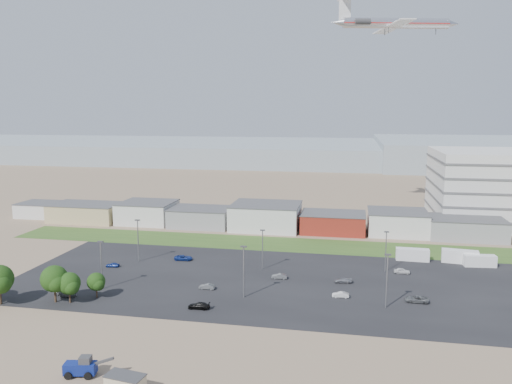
% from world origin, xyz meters
% --- Properties ---
extents(ground, '(700.00, 700.00, 0.00)m').
position_xyz_m(ground, '(0.00, 0.00, 0.00)').
color(ground, '#7F6750').
rests_on(ground, ground).
extents(parking_lot, '(120.00, 50.00, 0.01)m').
position_xyz_m(parking_lot, '(5.00, 20.00, 0.01)').
color(parking_lot, black).
rests_on(parking_lot, ground).
extents(grass_strip, '(160.00, 16.00, 0.02)m').
position_xyz_m(grass_strip, '(0.00, 52.00, 0.01)').
color(grass_strip, '#335520').
rests_on(grass_strip, ground).
extents(hills_backdrop, '(700.00, 200.00, 9.00)m').
position_xyz_m(hills_backdrop, '(40.00, 315.00, 4.50)').
color(hills_backdrop, gray).
rests_on(hills_backdrop, ground).
extents(building_row, '(170.00, 20.00, 8.00)m').
position_xyz_m(building_row, '(-17.00, 71.00, 4.00)').
color(building_row, silver).
rests_on(building_row, ground).
extents(portable_shed, '(5.74, 3.59, 2.71)m').
position_xyz_m(portable_shed, '(-8.08, -29.31, 1.35)').
color(portable_shed, beige).
rests_on(portable_shed, ground).
extents(telehandler, '(7.65, 3.73, 3.05)m').
position_xyz_m(telehandler, '(-16.55, -26.29, 1.53)').
color(telehandler, navy).
rests_on(telehandler, ground).
extents(box_trailer_a, '(8.33, 2.77, 3.10)m').
position_xyz_m(box_trailer_a, '(37.45, 42.58, 1.55)').
color(box_trailer_a, silver).
rests_on(box_trailer_a, ground).
extents(box_trailer_b, '(9.07, 3.82, 3.30)m').
position_xyz_m(box_trailer_b, '(49.09, 42.71, 1.65)').
color(box_trailer_b, silver).
rests_on(box_trailer_b, ground).
extents(box_trailer_c, '(7.85, 3.11, 2.87)m').
position_xyz_m(box_trailer_c, '(53.35, 40.51, 1.44)').
color(box_trailer_c, silver).
rests_on(box_trailer_c, ground).
extents(tree_mid, '(5.77, 5.77, 8.65)m').
position_xyz_m(tree_mid, '(-36.72, -1.08, 4.32)').
color(tree_mid, black).
rests_on(tree_mid, ground).
extents(tree_right, '(4.78, 4.78, 7.17)m').
position_xyz_m(tree_right, '(-33.62, -0.87, 3.59)').
color(tree_right, black).
rests_on(tree_right, ground).
extents(tree_near, '(4.00, 4.00, 6.01)m').
position_xyz_m(tree_near, '(-29.80, 2.85, 3.00)').
color(tree_near, black).
rests_on(tree_near, ground).
extents(lightpole_front_l, '(1.25, 0.52, 10.65)m').
position_xyz_m(lightpole_front_l, '(-31.16, 7.89, 5.33)').
color(lightpole_front_l, slate).
rests_on(lightpole_front_l, ground).
extents(lightpole_front_m, '(1.29, 0.54, 10.96)m').
position_xyz_m(lightpole_front_m, '(0.12, 8.79, 5.48)').
color(lightpole_front_m, slate).
rests_on(lightpole_front_m, ground).
extents(lightpole_front_r, '(1.28, 0.53, 10.88)m').
position_xyz_m(lightpole_front_r, '(28.75, 8.70, 5.44)').
color(lightpole_front_r, slate).
rests_on(lightpole_front_r, ground).
extents(lightpole_back_l, '(1.29, 0.54, 10.95)m').
position_xyz_m(lightpole_back_l, '(-31.87, 28.35, 5.48)').
color(lightpole_back_l, slate).
rests_on(lightpole_back_l, ground).
extents(lightpole_back_m, '(1.16, 0.48, 9.87)m').
position_xyz_m(lightpole_back_m, '(0.60, 28.04, 4.93)').
color(lightpole_back_m, slate).
rests_on(lightpole_back_m, ground).
extents(lightpole_back_r, '(1.17, 0.49, 9.94)m').
position_xyz_m(lightpole_back_r, '(29.96, 31.70, 4.97)').
color(lightpole_back_r, slate).
rests_on(lightpole_back_r, ground).
extents(airliner, '(52.16, 41.66, 13.54)m').
position_xyz_m(airliner, '(34.97, 100.62, 68.86)').
color(airliner, silver).
extents(parked_car_0, '(4.73, 2.28, 1.30)m').
position_xyz_m(parked_car_0, '(35.05, 12.76, 0.65)').
color(parked_car_0, '#595B5E').
rests_on(parked_car_0, ground).
extents(parked_car_1, '(3.53, 1.41, 1.14)m').
position_xyz_m(parked_car_1, '(19.86, 12.57, 0.57)').
color(parked_car_1, silver).
rests_on(parked_car_1, ground).
extents(parked_car_3, '(4.35, 1.82, 1.26)m').
position_xyz_m(parked_car_3, '(-7.20, 1.14, 0.63)').
color(parked_car_3, black).
rests_on(parked_car_3, ground).
extents(parked_car_4, '(3.53, 1.33, 1.15)m').
position_xyz_m(parked_car_4, '(-8.76, 11.99, 0.58)').
color(parked_car_4, '#595B5E').
rests_on(parked_car_4, ground).
extents(parked_car_5, '(3.42, 1.70, 1.12)m').
position_xyz_m(parked_car_5, '(-36.24, 22.57, 0.56)').
color(parked_car_5, navy).
rests_on(parked_car_5, ground).
extents(parked_car_7, '(3.62, 1.48, 1.17)m').
position_xyz_m(parked_car_7, '(5.68, 21.75, 0.58)').
color(parked_car_7, '#595B5E').
rests_on(parked_car_7, ground).
extents(parked_car_8, '(3.80, 1.62, 1.28)m').
position_xyz_m(parked_car_8, '(33.86, 31.04, 0.64)').
color(parked_car_8, silver).
rests_on(parked_car_8, ground).
extents(parked_car_9, '(4.84, 2.54, 1.30)m').
position_xyz_m(parked_car_9, '(-20.89, 31.44, 0.65)').
color(parked_car_9, navy).
rests_on(parked_car_9, ground).
extents(parked_car_10, '(4.31, 1.88, 1.23)m').
position_xyz_m(parked_car_10, '(-36.37, 2.24, 0.62)').
color(parked_car_10, '#595B5E').
rests_on(parked_car_10, ground).
extents(parked_car_12, '(3.98, 2.01, 1.11)m').
position_xyz_m(parked_car_12, '(20.16, 21.56, 0.55)').
color(parked_car_12, '#A5A5AA').
rests_on(parked_car_12, ground).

